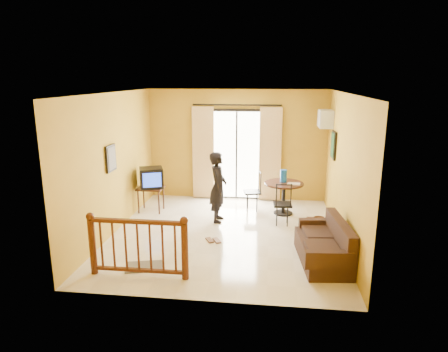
# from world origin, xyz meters

# --- Properties ---
(ground) EXTENTS (5.00, 5.00, 0.00)m
(ground) POSITION_xyz_m (0.00, 0.00, 0.00)
(ground) COLOR beige
(ground) RESTS_ON ground
(room_shell) EXTENTS (5.00, 5.00, 5.00)m
(room_shell) POSITION_xyz_m (0.00, 0.00, 1.70)
(room_shell) COLOR white
(room_shell) RESTS_ON ground
(balcony_door) EXTENTS (2.25, 0.14, 2.46)m
(balcony_door) POSITION_xyz_m (0.00, 2.43, 1.19)
(balcony_door) COLOR black
(balcony_door) RESTS_ON ground
(tv_table) EXTENTS (0.59, 0.49, 0.59)m
(tv_table) POSITION_xyz_m (-1.90, 1.21, 0.51)
(tv_table) COLOR black
(tv_table) RESTS_ON ground
(television) EXTENTS (0.65, 0.62, 0.46)m
(television) POSITION_xyz_m (-1.87, 1.20, 0.82)
(television) COLOR black
(television) RESTS_ON tv_table
(picture_left) EXTENTS (0.05, 0.42, 0.52)m
(picture_left) POSITION_xyz_m (-2.22, -0.20, 1.55)
(picture_left) COLOR black
(picture_left) RESTS_ON room_shell
(dining_table) EXTENTS (0.89, 0.89, 0.74)m
(dining_table) POSITION_xyz_m (1.19, 1.40, 0.59)
(dining_table) COLOR black
(dining_table) RESTS_ON ground
(water_jug) EXTENTS (0.15, 0.15, 0.29)m
(water_jug) POSITION_xyz_m (1.17, 1.48, 0.88)
(water_jug) COLOR #124DAB
(water_jug) RESTS_ON dining_table
(serving_tray) EXTENTS (0.30, 0.21, 0.02)m
(serving_tray) POSITION_xyz_m (1.40, 1.30, 0.75)
(serving_tray) COLOR beige
(serving_tray) RESTS_ON dining_table
(dining_chairs) EXTENTS (1.13, 1.31, 0.95)m
(dining_chairs) POSITION_xyz_m (0.81, 1.12, 0.00)
(dining_chairs) COLOR black
(dining_chairs) RESTS_ON ground
(air_conditioner) EXTENTS (0.31, 0.60, 0.40)m
(air_conditioner) POSITION_xyz_m (2.09, 1.95, 2.15)
(air_conditioner) COLOR silver
(air_conditioner) RESTS_ON room_shell
(botanical_print) EXTENTS (0.05, 0.50, 0.60)m
(botanical_print) POSITION_xyz_m (2.22, 1.30, 1.65)
(botanical_print) COLOR black
(botanical_print) RESTS_ON room_shell
(coffee_table) EXTENTS (0.44, 0.80, 0.36)m
(coffee_table) POSITION_xyz_m (1.85, -0.15, 0.24)
(coffee_table) COLOR black
(coffee_table) RESTS_ON ground
(bowl) EXTENTS (0.23, 0.23, 0.06)m
(bowl) POSITION_xyz_m (1.85, 0.04, 0.39)
(bowl) COLOR brown
(bowl) RESTS_ON coffee_table
(sofa) EXTENTS (0.88, 1.64, 0.75)m
(sofa) POSITION_xyz_m (1.85, -1.04, 0.28)
(sofa) COLOR black
(sofa) RESTS_ON ground
(standing_person) EXTENTS (0.38, 0.57, 1.54)m
(standing_person) POSITION_xyz_m (-0.24, 0.75, 0.77)
(standing_person) COLOR black
(standing_person) RESTS_ON ground
(stair_balustrade) EXTENTS (1.63, 0.13, 1.04)m
(stair_balustrade) POSITION_xyz_m (-1.15, -1.90, 0.56)
(stair_balustrade) COLOR #471E0F
(stair_balustrade) RESTS_ON ground
(doormat) EXTENTS (0.68, 0.53, 0.02)m
(doormat) POSITION_xyz_m (-1.17, -1.60, 0.01)
(doormat) COLOR #5C564A
(doormat) RESTS_ON ground
(sandals) EXTENTS (0.34, 0.27, 0.03)m
(sandals) POSITION_xyz_m (-0.19, -0.38, 0.01)
(sandals) COLOR brown
(sandals) RESTS_ON ground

